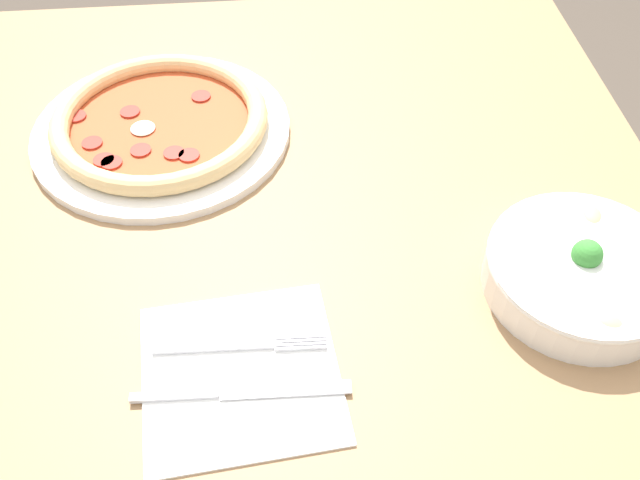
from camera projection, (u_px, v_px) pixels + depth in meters
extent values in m
cube|color=#99724C|center=(277.00, 221.00, 0.85)|extent=(1.00, 0.97, 0.03)
cylinder|color=olive|center=(65.00, 215.00, 1.40)|extent=(0.06, 0.06, 0.74)
cylinder|color=olive|center=(477.00, 189.00, 1.46)|extent=(0.06, 0.06, 0.74)
cylinder|color=white|center=(165.00, 131.00, 0.94)|extent=(0.34, 0.34, 0.01)
torus|color=#DBB77A|center=(162.00, 119.00, 0.92)|extent=(0.28, 0.28, 0.03)
cylinder|color=#B74723|center=(163.00, 125.00, 0.93)|extent=(0.25, 0.25, 0.01)
cylinder|color=maroon|center=(79.00, 116.00, 0.94)|extent=(0.03, 0.03, 0.00)
cylinder|color=maroon|center=(192.00, 155.00, 0.88)|extent=(0.03, 0.03, 0.00)
cylinder|color=maroon|center=(95.00, 143.00, 0.90)|extent=(0.03, 0.03, 0.00)
cylinder|color=maroon|center=(204.00, 96.00, 0.97)|extent=(0.03, 0.03, 0.00)
cylinder|color=maroon|center=(133.00, 112.00, 0.94)|extent=(0.03, 0.03, 0.00)
cylinder|color=maroon|center=(107.00, 160.00, 0.88)|extent=(0.03, 0.03, 0.00)
cylinder|color=maroon|center=(114.00, 162.00, 0.87)|extent=(0.03, 0.03, 0.00)
cylinder|color=maroon|center=(177.00, 153.00, 0.89)|extent=(0.03, 0.03, 0.00)
cylinder|color=maroon|center=(143.00, 150.00, 0.89)|extent=(0.03, 0.03, 0.00)
ellipsoid|color=silver|center=(145.00, 128.00, 0.92)|extent=(0.03, 0.03, 0.01)
cylinder|color=white|center=(584.00, 273.00, 0.75)|extent=(0.20, 0.20, 0.05)
torus|color=white|center=(589.00, 263.00, 0.74)|extent=(0.20, 0.20, 0.01)
ellipsoid|color=tan|center=(612.00, 324.00, 0.69)|extent=(0.04, 0.04, 0.02)
ellipsoid|color=tan|center=(594.00, 217.00, 0.78)|extent=(0.04, 0.03, 0.02)
ellipsoid|color=tan|center=(618.00, 270.00, 0.74)|extent=(0.04, 0.03, 0.02)
sphere|color=#388433|center=(590.00, 254.00, 0.73)|extent=(0.03, 0.03, 0.03)
cube|color=white|center=(244.00, 373.00, 0.69)|extent=(0.21, 0.21, 0.00)
cube|color=silver|center=(217.00, 347.00, 0.71)|extent=(0.01, 0.12, 0.00)
cube|color=silver|center=(305.00, 348.00, 0.71)|extent=(0.00, 0.05, 0.00)
cube|color=silver|center=(304.00, 345.00, 0.71)|extent=(0.00, 0.05, 0.00)
cube|color=silver|center=(304.00, 341.00, 0.71)|extent=(0.00, 0.05, 0.00)
cube|color=silver|center=(304.00, 338.00, 0.72)|extent=(0.00, 0.05, 0.00)
cube|color=silver|center=(178.00, 396.00, 0.67)|extent=(0.01, 0.08, 0.01)
cube|color=silver|center=(288.00, 390.00, 0.68)|extent=(0.02, 0.13, 0.00)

